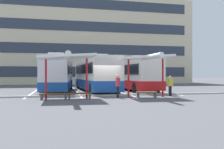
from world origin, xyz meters
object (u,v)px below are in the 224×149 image
at_px(waiting_shelter_1, 147,58).
at_px(waiting_passenger_1, 118,84).
at_px(bench_0, 54,95).
at_px(coach_bus_1, 95,75).
at_px(coach_bus_0, 58,74).
at_px(bench_1, 80,94).
at_px(waiting_passenger_0, 170,84).
at_px(coach_bus_2, 134,75).
at_px(bench_2, 147,93).
at_px(waiting_shelter_0, 67,58).

relative_size(waiting_shelter_1, waiting_passenger_1, 2.41).
bearing_deg(waiting_shelter_1, bench_0, 179.26).
bearing_deg(coach_bus_1, bench_0, -116.82).
bearing_deg(bench_0, waiting_passenger_1, 2.99).
bearing_deg(coach_bus_0, waiting_shelter_1, -51.60).
relative_size(coach_bus_1, bench_1, 6.94).
bearing_deg(bench_0, bench_1, -1.14).
bearing_deg(waiting_passenger_1, waiting_passenger_0, 7.75).
relative_size(coach_bus_1, coach_bus_2, 1.18).
relative_size(waiting_shelter_1, bench_2, 2.55).
bearing_deg(bench_0, waiting_passenger_0, 5.34).
distance_m(bench_0, waiting_passenger_1, 4.73).
bearing_deg(bench_1, bench_2, 0.48).
distance_m(bench_1, waiting_passenger_1, 2.96).
height_order(waiting_shelter_0, waiting_passenger_1, waiting_shelter_0).
relative_size(coach_bus_1, waiting_shelter_1, 2.89).
distance_m(waiting_shelter_0, waiting_passenger_1, 4.25).
bearing_deg(bench_2, coach_bus_1, 109.91).
relative_size(coach_bus_1, waiting_passenger_1, 6.97).
relative_size(bench_1, waiting_passenger_0, 1.06).
height_order(coach_bus_1, waiting_shelter_1, coach_bus_1).
bearing_deg(bench_0, waiting_shelter_1, -0.74).
xyz_separation_m(coach_bus_2, waiting_passenger_1, (-3.69, -7.81, -0.67)).
bearing_deg(waiting_shelter_0, waiting_passenger_0, 6.79).
distance_m(coach_bus_1, waiting_shelter_1, 8.59).
xyz_separation_m(bench_0, waiting_passenger_0, (9.20, 0.86, 0.60)).
distance_m(coach_bus_1, waiting_passenger_0, 8.79).
distance_m(coach_bus_0, waiting_shelter_0, 8.50).
relative_size(bench_0, waiting_passenger_1, 1.14).
relative_size(coach_bus_0, waiting_passenger_1, 5.89).
height_order(bench_0, waiting_shelter_1, waiting_shelter_1).
bearing_deg(waiting_passenger_1, bench_0, -177.01).
bearing_deg(bench_0, waiting_shelter_0, -8.11).
bearing_deg(bench_1, waiting_passenger_1, 5.57).
bearing_deg(waiting_passenger_1, coach_bus_1, 95.01).
distance_m(bench_0, bench_1, 1.80).
xyz_separation_m(coach_bus_0, waiting_shelter_1, (6.62, -8.36, 1.19)).
bearing_deg(bench_2, bench_1, -179.52).
height_order(coach_bus_1, waiting_passenger_0, coach_bus_1).
distance_m(coach_bus_1, bench_0, 8.97).
bearing_deg(bench_2, waiting_passenger_1, 173.81).
xyz_separation_m(coach_bus_0, waiting_passenger_1, (4.43, -8.03, -0.76)).
distance_m(coach_bus_0, waiting_shelter_1, 10.73).
height_order(coach_bus_2, waiting_passenger_0, coach_bus_2).
distance_m(coach_bus_0, coach_bus_1, 3.78).
relative_size(coach_bus_1, waiting_passenger_0, 7.38).
bearing_deg(coach_bus_0, coach_bus_2, -1.52).
bearing_deg(coach_bus_1, waiting_passenger_0, -53.61).
relative_size(bench_0, waiting_passenger_0, 1.21).
height_order(bench_2, waiting_passenger_0, waiting_passenger_0).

